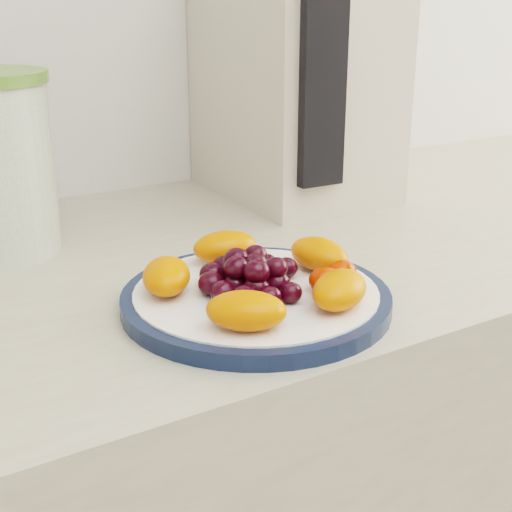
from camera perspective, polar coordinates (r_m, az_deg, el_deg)
plate_rim at (r=0.66m, az=0.00°, el=-3.48°), size 0.25×0.25×0.01m
plate_face at (r=0.66m, az=0.00°, el=-3.40°), size 0.23×0.23×0.02m
appliance_body at (r=1.02m, az=3.03°, el=14.54°), size 0.21×0.28×0.34m
appliance_panel at (r=0.87m, az=5.31°, el=13.88°), size 0.06×0.02×0.26m
fruit_plate at (r=0.65m, az=0.42°, el=-1.49°), size 0.21×0.21×0.04m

